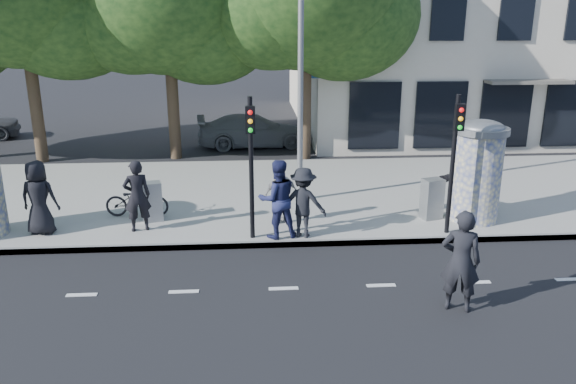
{
  "coord_description": "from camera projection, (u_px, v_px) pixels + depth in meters",
  "views": [
    {
      "loc": [
        -0.61,
        -8.82,
        5.25
      ],
      "look_at": [
        0.24,
        3.5,
        1.39
      ],
      "focal_mm": 35.0,
      "sensor_mm": 36.0,
      "label": 1
    }
  ],
  "objects": [
    {
      "name": "ground",
      "position": [
        288.0,
        325.0,
        10.01
      ],
      "size": [
        120.0,
        120.0,
        0.0
      ],
      "primitive_type": "plane",
      "color": "black",
      "rests_on": "ground"
    },
    {
      "name": "sidewalk",
      "position": [
        271.0,
        194.0,
        17.13
      ],
      "size": [
        40.0,
        8.0,
        0.15
      ],
      "primitive_type": "cube",
      "color": "gray",
      "rests_on": "ground"
    },
    {
      "name": "curb",
      "position": [
        278.0,
        244.0,
        13.36
      ],
      "size": [
        40.0,
        0.1,
        0.16
      ],
      "primitive_type": "cube",
      "color": "slate",
      "rests_on": "ground"
    },
    {
      "name": "lane_dash_far",
      "position": [
        284.0,
        289.0,
        11.34
      ],
      "size": [
        32.0,
        0.12,
        0.01
      ],
      "primitive_type": "cube",
      "color": "silver",
      "rests_on": "ground"
    },
    {
      "name": "ad_column_right",
      "position": [
        478.0,
        169.0,
        14.36
      ],
      "size": [
        1.36,
        1.36,
        2.65
      ],
      "color": "beige",
      "rests_on": "sidewalk"
    },
    {
      "name": "traffic_pole_near",
      "position": [
        251.0,
        154.0,
        12.91
      ],
      "size": [
        0.22,
        0.31,
        3.4
      ],
      "color": "black",
      "rests_on": "sidewalk"
    },
    {
      "name": "traffic_pole_far",
      "position": [
        455.0,
        151.0,
        13.23
      ],
      "size": [
        0.22,
        0.31,
        3.4
      ],
      "color": "black",
      "rests_on": "sidewalk"
    },
    {
      "name": "street_lamp",
      "position": [
        301.0,
        35.0,
        14.95
      ],
      "size": [
        0.25,
        0.93,
        8.0
      ],
      "color": "slate",
      "rests_on": "sidewalk"
    },
    {
      "name": "building",
      "position": [
        500.0,
        1.0,
        28.04
      ],
      "size": [
        20.3,
        15.85,
        12.0
      ],
      "color": "beige",
      "rests_on": "ground"
    },
    {
      "name": "ped_a",
      "position": [
        39.0,
        198.0,
        13.59
      ],
      "size": [
        0.96,
        0.69,
        1.84
      ],
      "primitive_type": "imported",
      "rotation": [
        0.0,
        0.0,
        3.02
      ],
      "color": "black",
      "rests_on": "sidewalk"
    },
    {
      "name": "ped_b",
      "position": [
        137.0,
        196.0,
        13.78
      ],
      "size": [
        0.75,
        0.61,
        1.8
      ],
      "primitive_type": "imported",
      "rotation": [
        0.0,
        0.0,
        3.44
      ],
      "color": "black",
      "rests_on": "sidewalk"
    },
    {
      "name": "ped_c",
      "position": [
        277.0,
        199.0,
        13.34
      ],
      "size": [
        1.06,
        0.9,
        1.92
      ],
      "primitive_type": "imported",
      "rotation": [
        0.0,
        0.0,
        3.34
      ],
      "color": "#1F234F",
      "rests_on": "sidewalk"
    },
    {
      "name": "ped_d",
      "position": [
        303.0,
        203.0,
        13.41
      ],
      "size": [
        1.25,
        0.94,
        1.72
      ],
      "primitive_type": "imported",
      "rotation": [
        0.0,
        0.0,
        2.84
      ],
      "color": "black",
      "rests_on": "sidewalk"
    },
    {
      "name": "ped_e",
      "position": [
        281.0,
        194.0,
        14.34
      ],
      "size": [
        1.03,
        0.8,
        1.55
      ],
      "primitive_type": "imported",
      "rotation": [
        0.0,
        0.0,
        3.5
      ],
      "color": "gray",
      "rests_on": "sidewalk"
    },
    {
      "name": "ped_f",
      "position": [
        468.0,
        184.0,
        14.85
      ],
      "size": [
        1.71,
        1.17,
        1.73
      ],
      "primitive_type": "imported",
      "rotation": [
        0.0,
        0.0,
        2.73
      ],
      "color": "black",
      "rests_on": "sidewalk"
    },
    {
      "name": "man_road",
      "position": [
        461.0,
        261.0,
        10.27
      ],
      "size": [
        0.83,
        0.68,
        1.96
      ],
      "primitive_type": "imported",
      "rotation": [
        0.0,
        0.0,
        2.8
      ],
      "color": "black",
      "rests_on": "ground"
    },
    {
      "name": "bicycle",
      "position": [
        137.0,
        200.0,
        14.91
      ],
      "size": [
        0.69,
        1.71,
        0.88
      ],
      "primitive_type": "imported",
      "rotation": [
        0.0,
        0.0,
        1.51
      ],
      "color": "black",
      "rests_on": "sidewalk"
    },
    {
      "name": "cabinet_left",
      "position": [
        152.0,
        202.0,
        14.56
      ],
      "size": [
        0.58,
        0.49,
        1.04
      ],
      "primitive_type": "cube",
      "rotation": [
        0.0,
        0.0,
        0.28
      ],
      "color": "gray",
      "rests_on": "sidewalk"
    },
    {
      "name": "cabinet_right",
      "position": [
        432.0,
        199.0,
        14.72
      ],
      "size": [
        0.6,
        0.51,
        1.08
      ],
      "primitive_type": "cube",
      "rotation": [
        0.0,
        0.0,
        0.29
      ],
      "color": "slate",
      "rests_on": "sidewalk"
    },
    {
      "name": "car_right",
      "position": [
        254.0,
        131.0,
        23.59
      ],
      "size": [
        2.36,
        4.84,
        1.36
      ],
      "primitive_type": "imported",
      "rotation": [
        0.0,
        0.0,
        1.67
      ],
      "color": "slate",
      "rests_on": "ground"
    }
  ]
}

